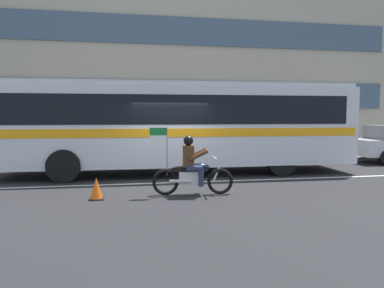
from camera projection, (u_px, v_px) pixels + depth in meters
name	position (u px, v px, depth m)	size (l,w,h in m)	color
ground_plane	(171.00, 179.00, 11.76)	(60.00, 60.00, 0.00)	black
sidewalk_curb	(158.00, 159.00, 16.76)	(28.00, 3.80, 0.15)	gray
lane_center_stripe	(173.00, 183.00, 11.17)	(26.60, 0.14, 0.01)	silver
office_building_facade	(154.00, 68.00, 18.64)	(28.00, 0.89, 9.14)	gray
transit_bus	(180.00, 121.00, 12.86)	(12.39, 2.83, 3.22)	silver
motorcycle_with_rider	(192.00, 170.00, 9.43)	(2.19, 0.65, 1.78)	black
traffic_cone	(96.00, 189.00, 8.94)	(0.36, 0.36, 0.55)	#EA590F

